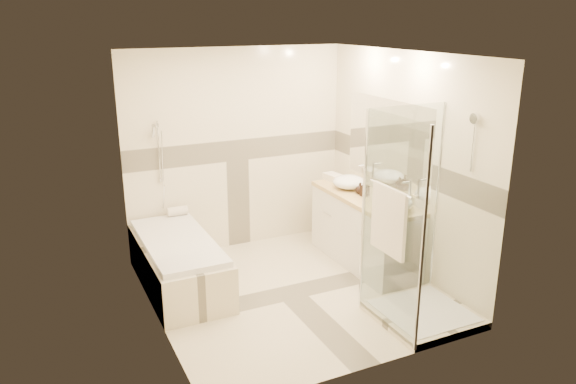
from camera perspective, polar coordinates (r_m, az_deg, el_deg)
name	(u,v)px	position (r m, az deg, el deg)	size (l,w,h in m)	color
room	(294,179)	(5.68, 0.62, 1.29)	(2.82, 3.02, 2.52)	beige
bathtub	(178,261)	(6.23, -11.06, -6.87)	(0.75, 1.70, 0.56)	beige
vanity	(364,230)	(6.70, 7.77, -3.84)	(0.58, 1.62, 0.85)	silver
shower_enclosure	(412,271)	(5.56, 12.44, -7.81)	(0.96, 0.93, 2.04)	beige
vessel_sink_near	(349,182)	(6.80, 6.22, 1.03)	(0.39, 0.39, 0.16)	white
vessel_sink_far	(392,202)	(6.10, 10.54, -1.03)	(0.43, 0.43, 0.17)	white
faucet_near	(364,173)	(6.89, 7.77, 1.91)	(0.12, 0.03, 0.28)	silver
faucet_far	(409,191)	(6.20, 12.20, 0.05)	(0.13, 0.03, 0.31)	silver
amenity_bottle_a	(365,188)	(6.52, 7.80, 0.36)	(0.08, 0.08, 0.18)	black
amenity_bottle_b	(360,188)	(6.61, 7.31, 0.38)	(0.10, 0.10, 0.13)	black
folded_towels	(333,177)	(7.12, 4.63, 1.51)	(0.16, 0.26, 0.08)	white
rolled_towel	(177,211)	(6.83, -11.17, -1.91)	(0.11, 0.11, 0.24)	white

